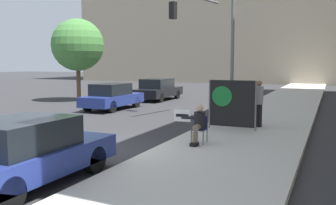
{
  "coord_description": "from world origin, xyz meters",
  "views": [
    {
      "loc": [
        6.52,
        -8.69,
        2.57
      ],
      "look_at": [
        1.3,
        3.18,
        1.2
      ],
      "focal_mm": 40.0,
      "sensor_mm": 36.0,
      "label": 1
    }
  ],
  "objects_px": {
    "seated_protester": "(198,123)",
    "street_tree_near_curb": "(78,45)",
    "car_on_road_midblock": "(158,89)",
    "jogger_on_sidewalk": "(259,103)",
    "protest_banner": "(232,103)",
    "traffic_light_pole": "(209,31)",
    "car_on_road_nearest": "(112,97)",
    "parked_car_curbside": "(26,152)"
  },
  "relations": [
    {
      "from": "seated_protester",
      "to": "traffic_light_pole",
      "type": "bearing_deg",
      "value": 104.26
    },
    {
      "from": "street_tree_near_curb",
      "to": "car_on_road_midblock",
      "type": "bearing_deg",
      "value": 28.19
    },
    {
      "from": "protest_banner",
      "to": "jogger_on_sidewalk",
      "type": "bearing_deg",
      "value": 50.55
    },
    {
      "from": "seated_protester",
      "to": "parked_car_curbside",
      "type": "distance_m",
      "value": 5.12
    },
    {
      "from": "seated_protester",
      "to": "car_on_road_nearest",
      "type": "height_order",
      "value": "car_on_road_nearest"
    },
    {
      "from": "protest_banner",
      "to": "parked_car_curbside",
      "type": "bearing_deg",
      "value": -108.75
    },
    {
      "from": "protest_banner",
      "to": "parked_car_curbside",
      "type": "height_order",
      "value": "protest_banner"
    },
    {
      "from": "car_on_road_nearest",
      "to": "street_tree_near_curb",
      "type": "distance_m",
      "value": 6.49
    },
    {
      "from": "seated_protester",
      "to": "protest_banner",
      "type": "distance_m",
      "value": 2.82
    },
    {
      "from": "seated_protester",
      "to": "jogger_on_sidewalk",
      "type": "height_order",
      "value": "jogger_on_sidewalk"
    },
    {
      "from": "parked_car_curbside",
      "to": "street_tree_near_curb",
      "type": "xyz_separation_m",
      "value": [
        -10.07,
        15.1,
        3.08
      ]
    },
    {
      "from": "seated_protester",
      "to": "traffic_light_pole",
      "type": "relative_size",
      "value": 0.2
    },
    {
      "from": "protest_banner",
      "to": "seated_protester",
      "type": "bearing_deg",
      "value": -96.45
    },
    {
      "from": "traffic_light_pole",
      "to": "protest_banner",
      "type": "bearing_deg",
      "value": -60.78
    },
    {
      "from": "car_on_road_midblock",
      "to": "car_on_road_nearest",
      "type": "bearing_deg",
      "value": -90.67
    },
    {
      "from": "protest_banner",
      "to": "car_on_road_midblock",
      "type": "relative_size",
      "value": 0.39
    },
    {
      "from": "seated_protester",
      "to": "car_on_road_midblock",
      "type": "bearing_deg",
      "value": 118.87
    },
    {
      "from": "seated_protester",
      "to": "parked_car_curbside",
      "type": "height_order",
      "value": "parked_car_curbside"
    },
    {
      "from": "seated_protester",
      "to": "protest_banner",
      "type": "height_order",
      "value": "protest_banner"
    },
    {
      "from": "seated_protester",
      "to": "car_on_road_midblock",
      "type": "height_order",
      "value": "car_on_road_midblock"
    },
    {
      "from": "traffic_light_pole",
      "to": "car_on_road_midblock",
      "type": "distance_m",
      "value": 9.27
    },
    {
      "from": "seated_protester",
      "to": "car_on_road_midblock",
      "type": "relative_size",
      "value": 0.25
    },
    {
      "from": "traffic_light_pole",
      "to": "car_on_road_midblock",
      "type": "bearing_deg",
      "value": 131.25
    },
    {
      "from": "protest_banner",
      "to": "car_on_road_nearest",
      "type": "xyz_separation_m",
      "value": [
        -7.87,
        4.45,
        -0.39
      ]
    },
    {
      "from": "seated_protester",
      "to": "traffic_light_pole",
      "type": "distance_m",
      "value": 7.52
    },
    {
      "from": "car_on_road_nearest",
      "to": "protest_banner",
      "type": "bearing_deg",
      "value": -29.46
    },
    {
      "from": "seated_protester",
      "to": "parked_car_curbside",
      "type": "xyz_separation_m",
      "value": [
        -2.2,
        -4.62,
        -0.07
      ]
    },
    {
      "from": "jogger_on_sidewalk",
      "to": "protest_banner",
      "type": "bearing_deg",
      "value": 66.96
    },
    {
      "from": "traffic_light_pole",
      "to": "car_on_road_nearest",
      "type": "height_order",
      "value": "traffic_light_pole"
    },
    {
      "from": "protest_banner",
      "to": "street_tree_near_curb",
      "type": "relative_size",
      "value": 0.32
    },
    {
      "from": "street_tree_near_curb",
      "to": "jogger_on_sidewalk",
      "type": "bearing_deg",
      "value": -26.69
    },
    {
      "from": "jogger_on_sidewalk",
      "to": "protest_banner",
      "type": "relative_size",
      "value": 0.99
    },
    {
      "from": "jogger_on_sidewalk",
      "to": "protest_banner",
      "type": "height_order",
      "value": "protest_banner"
    },
    {
      "from": "parked_car_curbside",
      "to": "street_tree_near_curb",
      "type": "distance_m",
      "value": 18.41
    },
    {
      "from": "seated_protester",
      "to": "car_on_road_nearest",
      "type": "xyz_separation_m",
      "value": [
        -7.56,
        7.23,
        -0.06
      ]
    },
    {
      "from": "jogger_on_sidewalk",
      "to": "car_on_road_midblock",
      "type": "relative_size",
      "value": 0.38
    },
    {
      "from": "parked_car_curbside",
      "to": "seated_protester",
      "type": "bearing_deg",
      "value": 64.56
    },
    {
      "from": "protest_banner",
      "to": "traffic_light_pole",
      "type": "distance_m",
      "value": 5.2
    },
    {
      "from": "seated_protester",
      "to": "street_tree_near_curb",
      "type": "relative_size",
      "value": 0.21
    },
    {
      "from": "jogger_on_sidewalk",
      "to": "car_on_road_midblock",
      "type": "bearing_deg",
      "value": -30.81
    },
    {
      "from": "jogger_on_sidewalk",
      "to": "car_on_road_midblock",
      "type": "xyz_separation_m",
      "value": [
        -8.6,
        9.29,
        -0.33
      ]
    },
    {
      "from": "seated_protester",
      "to": "jogger_on_sidewalk",
      "type": "xyz_separation_m",
      "value": [
        1.11,
        3.75,
        0.29
      ]
    }
  ]
}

